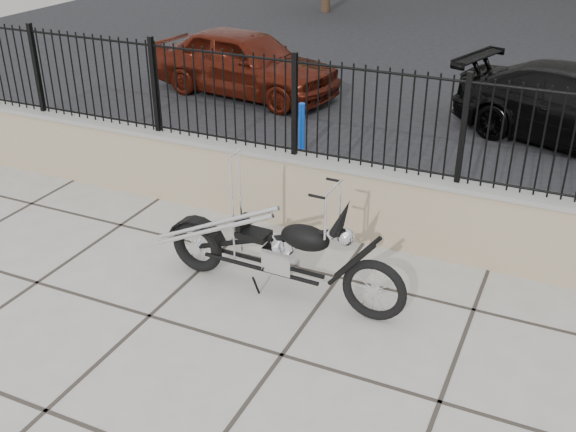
# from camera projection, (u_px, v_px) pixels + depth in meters

# --- Properties ---
(ground_plane) EXTENTS (90.00, 90.00, 0.00)m
(ground_plane) POSITION_uv_depth(u_px,v_px,m) (282.00, 355.00, 6.34)
(ground_plane) COLOR #99968E
(ground_plane) RESTS_ON ground
(parking_lot) EXTENTS (30.00, 30.00, 0.00)m
(parking_lot) POSITION_uv_depth(u_px,v_px,m) (499.00, 58.00, 16.44)
(parking_lot) COLOR black
(parking_lot) RESTS_ON ground
(retaining_wall) EXTENTS (14.00, 0.36, 0.96)m
(retaining_wall) POSITION_uv_depth(u_px,v_px,m) (369.00, 204.00, 8.14)
(retaining_wall) COLOR gray
(retaining_wall) RESTS_ON ground_plane
(iron_fence) EXTENTS (14.00, 0.08, 1.20)m
(iron_fence) POSITION_uv_depth(u_px,v_px,m) (375.00, 118.00, 7.65)
(iron_fence) COLOR black
(iron_fence) RESTS_ON retaining_wall
(chopper_motorcycle) EXTENTS (2.63, 0.54, 1.57)m
(chopper_motorcycle) POSITION_uv_depth(u_px,v_px,m) (276.00, 228.00, 6.93)
(chopper_motorcycle) COLOR black
(chopper_motorcycle) RESTS_ON ground_plane
(car_red) EXTENTS (4.09, 2.10, 1.33)m
(car_red) POSITION_uv_depth(u_px,v_px,m) (245.00, 62.00, 13.44)
(car_red) COLOR #4B140A
(car_red) RESTS_ON parking_lot
(bollard_a) EXTENTS (0.14, 0.14, 0.87)m
(bollard_a) POSITION_uv_depth(u_px,v_px,m) (302.00, 130.00, 10.60)
(bollard_a) COLOR #0B26A9
(bollard_a) RESTS_ON ground_plane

